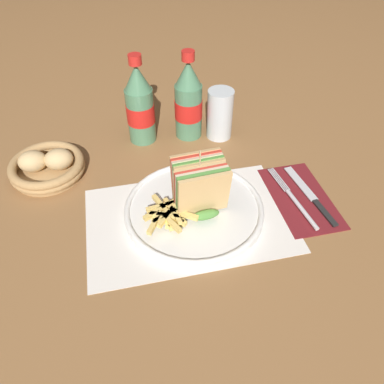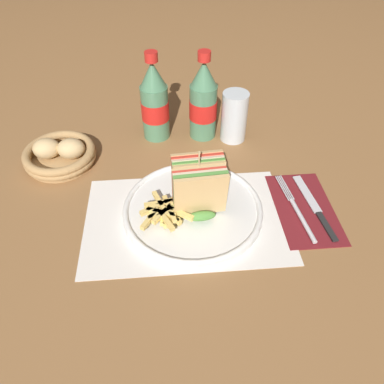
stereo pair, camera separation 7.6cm
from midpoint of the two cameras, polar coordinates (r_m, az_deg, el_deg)
ground_plane at (r=0.76m, az=-3.19°, el=-4.91°), size 4.00×4.00×0.00m
placemat at (r=0.76m, az=-3.52°, el=-4.34°), size 0.41×0.27×0.00m
plate_main at (r=0.77m, az=-2.51°, el=-2.75°), size 0.29×0.29×0.02m
club_sandwich at (r=0.73m, az=-1.78°, el=0.84°), size 0.11×0.10×0.14m
fries_pile at (r=0.73m, az=-6.77°, el=-3.60°), size 0.11×0.11×0.02m
ketchup_blob at (r=0.75m, az=-7.03°, el=-2.55°), size 0.04×0.03×0.01m
napkin at (r=0.83m, az=13.70°, el=-0.90°), size 0.12×0.21×0.00m
fork at (r=0.80m, az=13.08°, el=-1.69°), size 0.03×0.20×0.01m
knife at (r=0.83m, az=15.13°, el=-0.59°), size 0.04×0.19×0.00m
coke_bottle_near at (r=0.94m, az=-10.32°, el=12.71°), size 0.07×0.07×0.22m
coke_bottle_far at (r=0.94m, az=-2.92°, el=13.51°), size 0.07×0.07×0.22m
glass_near at (r=0.96m, az=1.94°, el=11.24°), size 0.06×0.06×0.13m
bread_basket at (r=0.93m, az=-23.46°, el=3.54°), size 0.17×0.17×0.06m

